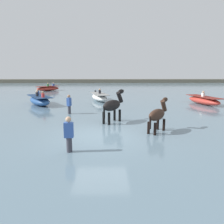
{
  "coord_description": "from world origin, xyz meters",
  "views": [
    {
      "loc": [
        0.36,
        -9.16,
        3.19
      ],
      "look_at": [
        0.54,
        2.85,
        0.84
      ],
      "focal_mm": 34.16,
      "sensor_mm": 36.0,
      "label": 1
    }
  ],
  "objects_px": {
    "boat_mid_channel": "(99,97)",
    "boat_distant_east": "(40,100)",
    "horse_lead_dark_bay": "(158,115)",
    "horse_trailing_black": "(113,106)",
    "boat_distant_west": "(204,100)",
    "person_wading_mid": "(69,138)",
    "boat_mid_outer": "(48,88)",
    "person_onlooker_left": "(69,106)"
  },
  "relations": [
    {
      "from": "boat_mid_channel",
      "to": "boat_distant_east",
      "type": "relative_size",
      "value": 1.0
    },
    {
      "from": "horse_lead_dark_bay",
      "to": "horse_trailing_black",
      "type": "bearing_deg",
      "value": 136.91
    },
    {
      "from": "boat_distant_west",
      "to": "person_wading_mid",
      "type": "xyz_separation_m",
      "value": [
        -9.54,
        -10.73,
        0.19
      ]
    },
    {
      "from": "horse_lead_dark_bay",
      "to": "boat_mid_outer",
      "type": "height_order",
      "value": "horse_lead_dark_bay"
    },
    {
      "from": "boat_mid_channel",
      "to": "boat_distant_east",
      "type": "distance_m",
      "value": 5.48
    },
    {
      "from": "horse_trailing_black",
      "to": "boat_mid_channel",
      "type": "bearing_deg",
      "value": 97.34
    },
    {
      "from": "horse_trailing_black",
      "to": "person_wading_mid",
      "type": "distance_m",
      "value": 4.7
    },
    {
      "from": "horse_lead_dark_bay",
      "to": "boat_distant_east",
      "type": "relative_size",
      "value": 0.5
    },
    {
      "from": "horse_trailing_black",
      "to": "person_wading_mid",
      "type": "relative_size",
      "value": 1.3
    },
    {
      "from": "horse_lead_dark_bay",
      "to": "boat_distant_east",
      "type": "bearing_deg",
      "value": 134.82
    },
    {
      "from": "horse_lead_dark_bay",
      "to": "person_wading_mid",
      "type": "bearing_deg",
      "value": -146.12
    },
    {
      "from": "horse_trailing_black",
      "to": "boat_distant_west",
      "type": "relative_size",
      "value": 0.56
    },
    {
      "from": "horse_trailing_black",
      "to": "boat_distant_west",
      "type": "xyz_separation_m",
      "value": [
        7.91,
        6.34,
        -0.58
      ]
    },
    {
      "from": "boat_mid_outer",
      "to": "boat_distant_west",
      "type": "relative_size",
      "value": 0.85
    },
    {
      "from": "boat_distant_west",
      "to": "person_wading_mid",
      "type": "relative_size",
      "value": 2.35
    },
    {
      "from": "person_onlooker_left",
      "to": "person_wading_mid",
      "type": "bearing_deg",
      "value": -79.76
    },
    {
      "from": "boat_mid_channel",
      "to": "boat_mid_outer",
      "type": "distance_m",
      "value": 12.8
    },
    {
      "from": "boat_distant_east",
      "to": "boat_distant_west",
      "type": "height_order",
      "value": "boat_distant_east"
    },
    {
      "from": "person_wading_mid",
      "to": "boat_mid_channel",
      "type": "bearing_deg",
      "value": 87.75
    },
    {
      "from": "boat_distant_east",
      "to": "person_wading_mid",
      "type": "distance_m",
      "value": 11.49
    },
    {
      "from": "horse_trailing_black",
      "to": "boat_distant_west",
      "type": "bearing_deg",
      "value": 38.7
    },
    {
      "from": "boat_mid_outer",
      "to": "boat_distant_west",
      "type": "bearing_deg",
      "value": -36.73
    },
    {
      "from": "horse_lead_dark_bay",
      "to": "person_onlooker_left",
      "type": "bearing_deg",
      "value": 138.71
    },
    {
      "from": "horse_trailing_black",
      "to": "boat_distant_east",
      "type": "xyz_separation_m",
      "value": [
        -6.03,
        6.21,
        -0.53
      ]
    },
    {
      "from": "horse_lead_dark_bay",
      "to": "boat_mid_outer",
      "type": "bearing_deg",
      "value": 117.69
    },
    {
      "from": "horse_lead_dark_bay",
      "to": "boat_mid_channel",
      "type": "relative_size",
      "value": 0.5
    },
    {
      "from": "boat_distant_east",
      "to": "horse_lead_dark_bay",
      "type": "bearing_deg",
      "value": -45.18
    },
    {
      "from": "horse_trailing_black",
      "to": "person_onlooker_left",
      "type": "height_order",
      "value": "horse_trailing_black"
    },
    {
      "from": "horse_trailing_black",
      "to": "boat_distant_east",
      "type": "bearing_deg",
      "value": 134.15
    },
    {
      "from": "horse_lead_dark_bay",
      "to": "boat_mid_outer",
      "type": "distance_m",
      "value": 23.46
    },
    {
      "from": "boat_mid_channel",
      "to": "person_onlooker_left",
      "type": "bearing_deg",
      "value": -105.52
    },
    {
      "from": "horse_lead_dark_bay",
      "to": "boat_mid_channel",
      "type": "xyz_separation_m",
      "value": [
        -3.17,
        10.56,
        -0.44
      ]
    },
    {
      "from": "boat_distant_east",
      "to": "boat_mid_channel",
      "type": "bearing_deg",
      "value": 26.24
    },
    {
      "from": "horse_lead_dark_bay",
      "to": "boat_distant_west",
      "type": "distance_m",
      "value": 10.14
    },
    {
      "from": "boat_mid_channel",
      "to": "boat_distant_west",
      "type": "bearing_deg",
      "value": -14.28
    },
    {
      "from": "boat_distant_east",
      "to": "boat_mid_outer",
      "type": "xyz_separation_m",
      "value": [
        -2.81,
        12.63,
        -0.05
      ]
    },
    {
      "from": "person_wading_mid",
      "to": "horse_trailing_black",
      "type": "bearing_deg",
      "value": 69.7
    },
    {
      "from": "horse_lead_dark_bay",
      "to": "horse_trailing_black",
      "type": "xyz_separation_m",
      "value": [
        -2.06,
        1.92,
        0.13
      ]
    },
    {
      "from": "boat_mid_channel",
      "to": "boat_distant_east",
      "type": "height_order",
      "value": "boat_distant_east"
    },
    {
      "from": "horse_trailing_black",
      "to": "boat_mid_channel",
      "type": "distance_m",
      "value": 8.73
    },
    {
      "from": "boat_mid_channel",
      "to": "horse_lead_dark_bay",
      "type": "bearing_deg",
      "value": -73.3
    },
    {
      "from": "boat_mid_outer",
      "to": "person_wading_mid",
      "type": "distance_m",
      "value": 24.33
    }
  ]
}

